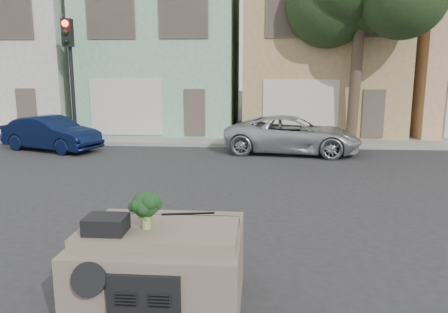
# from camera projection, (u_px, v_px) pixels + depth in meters

# --- Properties ---
(ground_plane) EXTENTS (120.00, 120.00, 0.00)m
(ground_plane) POSITION_uv_depth(u_px,v_px,m) (196.00, 226.00, 8.61)
(ground_plane) COLOR #303033
(ground_plane) RESTS_ON ground
(sidewalk) EXTENTS (40.00, 3.00, 0.15)m
(sidewalk) POSITION_uv_depth(u_px,v_px,m) (230.00, 140.00, 18.87)
(sidewalk) COLOR gray
(sidewalk) RESTS_ON ground
(townhouse_white) EXTENTS (7.20, 8.20, 7.55)m
(townhouse_white) POSITION_uv_depth(u_px,v_px,m) (27.00, 56.00, 22.92)
(townhouse_white) COLOR silver
(townhouse_white) RESTS_ON ground
(townhouse_mint) EXTENTS (7.20, 8.20, 7.55)m
(townhouse_mint) POSITION_uv_depth(u_px,v_px,m) (168.00, 56.00, 22.34)
(townhouse_mint) COLOR #8CC39A
(townhouse_mint) RESTS_ON ground
(townhouse_tan) EXTENTS (7.20, 8.20, 7.55)m
(townhouse_tan) POSITION_uv_depth(u_px,v_px,m) (316.00, 55.00, 21.76)
(townhouse_tan) COLOR tan
(townhouse_tan) RESTS_ON ground
(navy_sedan) EXTENTS (4.21, 2.67, 1.31)m
(navy_sedan) POSITION_uv_depth(u_px,v_px,m) (53.00, 150.00, 16.78)
(navy_sedan) COLOR #0B1639
(navy_sedan) RESTS_ON ground
(silver_pickup) EXTENTS (5.22, 2.98, 1.37)m
(silver_pickup) POSITION_uv_depth(u_px,v_px,m) (292.00, 153.00, 16.24)
(silver_pickup) COLOR #AEB0B4
(silver_pickup) RESTS_ON ground
(traffic_signal) EXTENTS (0.40, 0.40, 5.10)m
(traffic_signal) POSITION_uv_depth(u_px,v_px,m) (71.00, 82.00, 17.91)
(traffic_signal) COLOR black
(traffic_signal) RESTS_ON ground
(tree_near) EXTENTS (4.40, 4.00, 8.50)m
(tree_near) POSITION_uv_depth(u_px,v_px,m) (357.00, 38.00, 16.99)
(tree_near) COLOR #213619
(tree_near) RESTS_ON ground
(car_dashboard) EXTENTS (2.00, 1.80, 1.12)m
(car_dashboard) POSITION_uv_depth(u_px,v_px,m) (163.00, 265.00, 5.57)
(car_dashboard) COLOR #796B59
(car_dashboard) RESTS_ON ground
(instrument_hump) EXTENTS (0.48, 0.38, 0.20)m
(instrument_hump) POSITION_uv_depth(u_px,v_px,m) (106.00, 224.00, 5.14)
(instrument_hump) COLOR black
(instrument_hump) RESTS_ON car_dashboard
(wiper_arm) EXTENTS (0.69, 0.15, 0.02)m
(wiper_arm) POSITION_uv_depth(u_px,v_px,m) (188.00, 214.00, 5.81)
(wiper_arm) COLOR black
(wiper_arm) RESTS_ON car_dashboard
(broccoli) EXTENTS (0.49, 0.49, 0.48)m
(broccoli) POSITION_uv_depth(u_px,v_px,m) (146.00, 209.00, 5.25)
(broccoli) COLOR black
(broccoli) RESTS_ON car_dashboard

